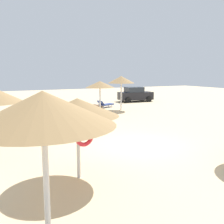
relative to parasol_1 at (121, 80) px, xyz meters
The scene contains 9 objects.
ground_plane 11.90m from the parasol_1, 114.40° to the right, with size 80.00×80.00×0.00m, color beige.
parasol_1 is the anchor object (origin of this frame).
parasol_2 18.63m from the parasol_1, 123.51° to the right, with size 2.74×2.74×3.13m.
parasol_3 4.00m from the parasol_1, 143.39° to the right, with size 2.27×2.27×2.78m.
parasol_6 15.34m from the parasol_1, 124.22° to the right, with size 2.66×2.66×2.65m.
lounger_1 3.23m from the parasol_1, 108.43° to the left, with size 1.98×1.32×0.75m.
lounger_3 6.61m from the parasol_1, 133.91° to the right, with size 1.87×0.69×0.79m.
bench_0 3.29m from the parasol_1, 163.47° to the left, with size 0.63×1.54×0.49m.
parked_car 7.27m from the parasol_1, 47.20° to the left, with size 4.18×2.37×1.72m.
Camera 1 is at (-6.46, -9.69, 3.46)m, focal length 40.41 mm.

